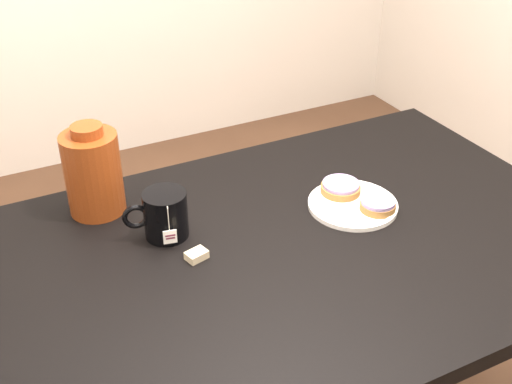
% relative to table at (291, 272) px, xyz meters
% --- Properties ---
extents(table, '(1.40, 0.90, 0.75)m').
position_rel_table_xyz_m(table, '(0.00, 0.00, 0.00)').
color(table, black).
rests_on(table, ground_plane).
extents(plate, '(0.22, 0.22, 0.02)m').
position_rel_table_xyz_m(plate, '(0.20, 0.06, 0.09)').
color(plate, white).
rests_on(plate, table).
extents(bagel_back, '(0.13, 0.13, 0.03)m').
position_rel_table_xyz_m(bagel_back, '(0.20, 0.12, 0.11)').
color(bagel_back, brown).
rests_on(bagel_back, plate).
extents(bagel_front, '(0.10, 0.10, 0.03)m').
position_rel_table_xyz_m(bagel_front, '(0.24, 0.01, 0.11)').
color(bagel_front, brown).
rests_on(bagel_front, plate).
extents(mug, '(0.15, 0.12, 0.11)m').
position_rel_table_xyz_m(mug, '(-0.24, 0.16, 0.14)').
color(mug, black).
rests_on(mug, table).
extents(teabag_pouch, '(0.05, 0.04, 0.02)m').
position_rel_table_xyz_m(teabag_pouch, '(-0.21, 0.04, 0.09)').
color(teabag_pouch, '#C6B793').
rests_on(teabag_pouch, table).
extents(bagel_package, '(0.14, 0.14, 0.22)m').
position_rel_table_xyz_m(bagel_package, '(-0.35, 0.33, 0.19)').
color(bagel_package, '#581F0B').
rests_on(bagel_package, table).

